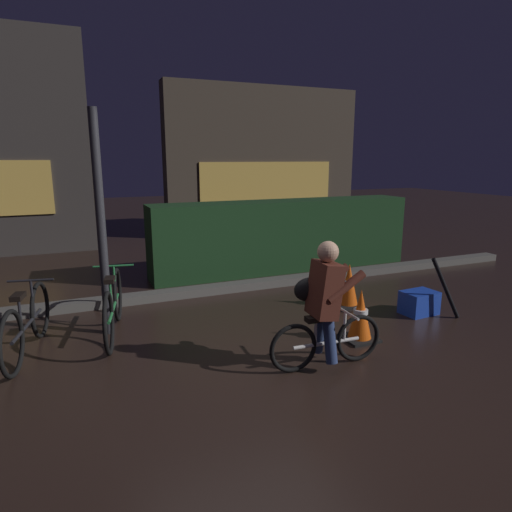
{
  "coord_description": "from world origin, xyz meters",
  "views": [
    {
      "loc": [
        -1.7,
        -3.9,
        1.99
      ],
      "look_at": [
        0.2,
        0.6,
        0.9
      ],
      "focal_mm": 30.89,
      "sensor_mm": 36.0,
      "label": 1
    }
  ],
  "objects_px": {
    "cyclist": "(324,304)",
    "closed_umbrella": "(446,288)",
    "traffic_cone_near": "(360,316)",
    "parked_bike_center_left": "(113,306)",
    "traffic_cone_far": "(349,286)",
    "street_post": "(101,226)",
    "blue_crate": "(419,303)",
    "parked_bike_left_mid": "(27,324)"
  },
  "relations": [
    {
      "from": "cyclist",
      "to": "closed_umbrella",
      "type": "distance_m",
      "value": 2.18
    },
    {
      "from": "traffic_cone_near",
      "to": "cyclist",
      "type": "height_order",
      "value": "cyclist"
    },
    {
      "from": "parked_bike_center_left",
      "to": "traffic_cone_near",
      "type": "height_order",
      "value": "parked_bike_center_left"
    },
    {
      "from": "traffic_cone_far",
      "to": "closed_umbrella",
      "type": "distance_m",
      "value": 1.21
    },
    {
      "from": "street_post",
      "to": "blue_crate",
      "type": "xyz_separation_m",
      "value": [
        3.79,
        -0.9,
        -1.11
      ]
    },
    {
      "from": "blue_crate",
      "to": "cyclist",
      "type": "height_order",
      "value": "cyclist"
    },
    {
      "from": "parked_bike_center_left",
      "to": "closed_umbrella",
      "type": "relative_size",
      "value": 1.92
    },
    {
      "from": "traffic_cone_far",
      "to": "closed_umbrella",
      "type": "bearing_deg",
      "value": -46.21
    },
    {
      "from": "blue_crate",
      "to": "traffic_cone_far",
      "type": "bearing_deg",
      "value": 136.95
    },
    {
      "from": "street_post",
      "to": "traffic_cone_near",
      "type": "bearing_deg",
      "value": -26.86
    },
    {
      "from": "closed_umbrella",
      "to": "traffic_cone_far",
      "type": "bearing_deg",
      "value": -22.92
    },
    {
      "from": "traffic_cone_near",
      "to": "traffic_cone_far",
      "type": "xyz_separation_m",
      "value": [
        0.55,
        1.02,
        0.01
      ]
    },
    {
      "from": "closed_umbrella",
      "to": "cyclist",
      "type": "bearing_deg",
      "value": 37.54
    },
    {
      "from": "street_post",
      "to": "closed_umbrella",
      "type": "bearing_deg",
      "value": -16.21
    },
    {
      "from": "closed_umbrella",
      "to": "parked_bike_center_left",
      "type": "bearing_deg",
      "value": 8.13
    },
    {
      "from": "parked_bike_center_left",
      "to": "blue_crate",
      "type": "bearing_deg",
      "value": -91.37
    },
    {
      "from": "traffic_cone_far",
      "to": "parked_bike_left_mid",
      "type": "bearing_deg",
      "value": -179.94
    },
    {
      "from": "parked_bike_left_mid",
      "to": "street_post",
      "type": "bearing_deg",
      "value": -59.11
    },
    {
      "from": "closed_umbrella",
      "to": "parked_bike_left_mid",
      "type": "bearing_deg",
      "value": 12.94
    },
    {
      "from": "traffic_cone_near",
      "to": "blue_crate",
      "type": "height_order",
      "value": "traffic_cone_near"
    },
    {
      "from": "parked_bike_left_mid",
      "to": "closed_umbrella",
      "type": "xyz_separation_m",
      "value": [
        4.76,
        -0.87,
        0.06
      ]
    },
    {
      "from": "traffic_cone_near",
      "to": "street_post",
      "type": "bearing_deg",
      "value": 153.14
    },
    {
      "from": "parked_bike_center_left",
      "to": "traffic_cone_near",
      "type": "relative_size",
      "value": 2.82
    },
    {
      "from": "blue_crate",
      "to": "closed_umbrella",
      "type": "bearing_deg",
      "value": -55.79
    },
    {
      "from": "street_post",
      "to": "blue_crate",
      "type": "height_order",
      "value": "street_post"
    },
    {
      "from": "parked_bike_left_mid",
      "to": "cyclist",
      "type": "distance_m",
      "value": 3.02
    },
    {
      "from": "parked_bike_center_left",
      "to": "traffic_cone_near",
      "type": "distance_m",
      "value": 2.78
    },
    {
      "from": "parked_bike_left_mid",
      "to": "traffic_cone_near",
      "type": "relative_size",
      "value": 2.7
    },
    {
      "from": "parked_bike_center_left",
      "to": "traffic_cone_far",
      "type": "height_order",
      "value": "parked_bike_center_left"
    },
    {
      "from": "parked_bike_center_left",
      "to": "parked_bike_left_mid",
      "type": "bearing_deg",
      "value": 112.99
    },
    {
      "from": "parked_bike_left_mid",
      "to": "traffic_cone_far",
      "type": "height_order",
      "value": "parked_bike_left_mid"
    },
    {
      "from": "closed_umbrella",
      "to": "blue_crate",
      "type": "bearing_deg",
      "value": -32.5
    },
    {
      "from": "street_post",
      "to": "parked_bike_left_mid",
      "type": "distance_m",
      "value": 1.26
    },
    {
      "from": "traffic_cone_far",
      "to": "closed_umbrella",
      "type": "height_order",
      "value": "closed_umbrella"
    },
    {
      "from": "parked_bike_center_left",
      "to": "cyclist",
      "type": "bearing_deg",
      "value": -120.78
    },
    {
      "from": "parked_bike_center_left",
      "to": "closed_umbrella",
      "type": "bearing_deg",
      "value": -94.33
    },
    {
      "from": "blue_crate",
      "to": "cyclist",
      "type": "distance_m",
      "value": 2.14
    },
    {
      "from": "parked_bike_left_mid",
      "to": "blue_crate",
      "type": "height_order",
      "value": "parked_bike_left_mid"
    },
    {
      "from": "parked_bike_left_mid",
      "to": "traffic_cone_far",
      "type": "bearing_deg",
      "value": -78.29
    },
    {
      "from": "traffic_cone_near",
      "to": "closed_umbrella",
      "type": "bearing_deg",
      "value": 6.16
    },
    {
      "from": "traffic_cone_near",
      "to": "cyclist",
      "type": "distance_m",
      "value": 0.88
    },
    {
      "from": "street_post",
      "to": "cyclist",
      "type": "height_order",
      "value": "street_post"
    }
  ]
}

